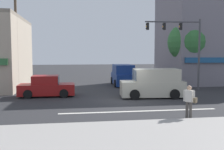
{
  "coord_description": "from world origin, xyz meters",
  "views": [
    {
      "loc": [
        -3.65,
        -17.57,
        3.22
      ],
      "look_at": [
        -0.76,
        2.0,
        1.6
      ],
      "focal_mm": 42.0,
      "sensor_mm": 36.0,
      "label": 1
    }
  ],
  "objects_px": {
    "utility_pole_near_left": "(16,41)",
    "van_approaching_near": "(153,84)",
    "utility_pole_far_right": "(190,43)",
    "pedestrian_foreground_with_bag": "(189,100)",
    "van_parked_curbside": "(123,75)",
    "sedan_waiting_far": "(47,87)",
    "street_tree": "(187,42)",
    "traffic_light_mast": "(185,41)"
  },
  "relations": [
    {
      "from": "street_tree",
      "to": "sedan_waiting_far",
      "type": "distance_m",
      "value": 14.85
    },
    {
      "from": "van_parked_curbside",
      "to": "sedan_waiting_far",
      "type": "bearing_deg",
      "value": -139.35
    },
    {
      "from": "utility_pole_near_left",
      "to": "van_parked_curbside",
      "type": "xyz_separation_m",
      "value": [
        9.7,
        2.76,
        -3.3
      ]
    },
    {
      "from": "street_tree",
      "to": "utility_pole_far_right",
      "type": "distance_m",
      "value": 0.44
    },
    {
      "from": "utility_pole_far_right",
      "to": "van_parked_curbside",
      "type": "bearing_deg",
      "value": 174.67
    },
    {
      "from": "sedan_waiting_far",
      "to": "street_tree",
      "type": "bearing_deg",
      "value": 20.99
    },
    {
      "from": "traffic_light_mast",
      "to": "van_approaching_near",
      "type": "relative_size",
      "value": 1.31
    },
    {
      "from": "utility_pole_near_left",
      "to": "utility_pole_far_right",
      "type": "distance_m",
      "value": 16.73
    },
    {
      "from": "sedan_waiting_far",
      "to": "traffic_light_mast",
      "type": "bearing_deg",
      "value": 8.04
    },
    {
      "from": "utility_pole_near_left",
      "to": "utility_pole_far_right",
      "type": "bearing_deg",
      "value": 7.28
    },
    {
      "from": "traffic_light_mast",
      "to": "van_approaching_near",
      "type": "xyz_separation_m",
      "value": [
        -3.78,
        -3.22,
        -3.3
      ]
    },
    {
      "from": "utility_pole_near_left",
      "to": "van_parked_curbside",
      "type": "bearing_deg",
      "value": 15.9
    },
    {
      "from": "street_tree",
      "to": "utility_pole_far_right",
      "type": "height_order",
      "value": "utility_pole_far_right"
    },
    {
      "from": "street_tree",
      "to": "pedestrian_foreground_with_bag",
      "type": "distance_m",
      "value": 14.85
    },
    {
      "from": "traffic_light_mast",
      "to": "utility_pole_far_right",
      "type": "bearing_deg",
      "value": 58.58
    },
    {
      "from": "van_approaching_near",
      "to": "van_parked_curbside",
      "type": "xyz_separation_m",
      "value": [
        -0.87,
        7.54,
        0.0
      ]
    },
    {
      "from": "van_approaching_near",
      "to": "sedan_waiting_far",
      "type": "height_order",
      "value": "van_approaching_near"
    },
    {
      "from": "van_approaching_near",
      "to": "van_parked_curbside",
      "type": "height_order",
      "value": "same"
    },
    {
      "from": "utility_pole_far_right",
      "to": "traffic_light_mast",
      "type": "relative_size",
      "value": 1.33
    },
    {
      "from": "street_tree",
      "to": "utility_pole_near_left",
      "type": "height_order",
      "value": "utility_pole_near_left"
    },
    {
      "from": "utility_pole_near_left",
      "to": "utility_pole_far_right",
      "type": "xyz_separation_m",
      "value": [
        16.6,
        2.12,
        -0.03
      ]
    },
    {
      "from": "utility_pole_far_right",
      "to": "van_parked_curbside",
      "type": "height_order",
      "value": "utility_pole_far_right"
    },
    {
      "from": "street_tree",
      "to": "pedestrian_foreground_with_bag",
      "type": "relative_size",
      "value": 3.81
    },
    {
      "from": "traffic_light_mast",
      "to": "street_tree",
      "type": "bearing_deg",
      "value": 62.27
    },
    {
      "from": "utility_pole_far_right",
      "to": "pedestrian_foreground_with_bag",
      "type": "relative_size",
      "value": 4.94
    },
    {
      "from": "traffic_light_mast",
      "to": "van_parked_curbside",
      "type": "height_order",
      "value": "traffic_light_mast"
    },
    {
      "from": "street_tree",
      "to": "van_parked_curbside",
      "type": "bearing_deg",
      "value": 172.94
    },
    {
      "from": "utility_pole_near_left",
      "to": "pedestrian_foreground_with_bag",
      "type": "bearing_deg",
      "value": -47.39
    },
    {
      "from": "street_tree",
      "to": "utility_pole_near_left",
      "type": "bearing_deg",
      "value": -173.11
    },
    {
      "from": "utility_pole_far_right",
      "to": "sedan_waiting_far",
      "type": "height_order",
      "value": "utility_pole_far_right"
    },
    {
      "from": "van_approaching_near",
      "to": "van_parked_curbside",
      "type": "relative_size",
      "value": 1.02
    },
    {
      "from": "utility_pole_far_right",
      "to": "van_parked_curbside",
      "type": "relative_size",
      "value": 1.77
    },
    {
      "from": "utility_pole_near_left",
      "to": "van_approaching_near",
      "type": "relative_size",
      "value": 1.76
    },
    {
      "from": "sedan_waiting_far",
      "to": "pedestrian_foreground_with_bag",
      "type": "height_order",
      "value": "pedestrian_foreground_with_bag"
    },
    {
      "from": "utility_pole_near_left",
      "to": "van_approaching_near",
      "type": "distance_m",
      "value": 12.06
    },
    {
      "from": "utility_pole_near_left",
      "to": "traffic_light_mast",
      "type": "height_order",
      "value": "utility_pole_near_left"
    },
    {
      "from": "utility_pole_far_right",
      "to": "pedestrian_foreground_with_bag",
      "type": "height_order",
      "value": "utility_pole_far_right"
    },
    {
      "from": "street_tree",
      "to": "traffic_light_mast",
      "type": "xyz_separation_m",
      "value": [
        -1.85,
        -3.52,
        -0.05
      ]
    },
    {
      "from": "van_approaching_near",
      "to": "sedan_waiting_far",
      "type": "bearing_deg",
      "value": 168.57
    },
    {
      "from": "utility_pole_near_left",
      "to": "pedestrian_foreground_with_bag",
      "type": "xyz_separation_m",
      "value": [
        10.37,
        -11.27,
        -3.36
      ]
    },
    {
      "from": "utility_pole_far_right",
      "to": "sedan_waiting_far",
      "type": "relative_size",
      "value": 2.01
    },
    {
      "from": "utility_pole_far_right",
      "to": "van_approaching_near",
      "type": "relative_size",
      "value": 1.74
    }
  ]
}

